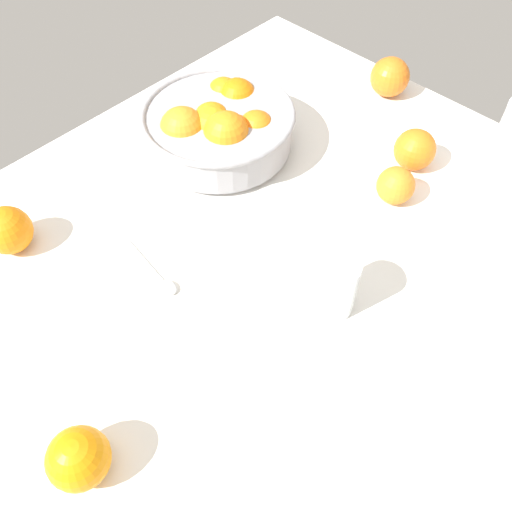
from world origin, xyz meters
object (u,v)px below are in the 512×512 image
at_px(juice_glass, 333,288).
at_px(loose_orange_0, 79,458).
at_px(loose_orange_3, 396,185).
at_px(fruit_bowl, 219,127).
at_px(loose_orange_4, 390,77).
at_px(loose_orange_1, 8,230).
at_px(spoon, 159,275).
at_px(loose_orange_2, 415,150).

bearing_deg(juice_glass, loose_orange_0, 170.55).
bearing_deg(loose_orange_3, juice_glass, -166.26).
xyz_separation_m(fruit_bowl, loose_orange_4, (0.37, -0.13, -0.01)).
relative_size(loose_orange_0, loose_orange_3, 1.17).
bearing_deg(loose_orange_1, juice_glass, -59.19).
relative_size(juice_glass, loose_orange_1, 1.31).
bearing_deg(fruit_bowl, juice_glass, -109.69).
bearing_deg(loose_orange_0, loose_orange_4, 11.47).
height_order(fruit_bowl, loose_orange_3, fruit_bowl).
relative_size(loose_orange_0, loose_orange_4, 0.97).
xyz_separation_m(loose_orange_0, loose_orange_3, (0.67, -0.01, -0.01)).
bearing_deg(spoon, loose_orange_2, -16.05).
xyz_separation_m(fruit_bowl, spoon, (-0.29, -0.15, -0.05)).
relative_size(loose_orange_0, spoon, 0.56).
bearing_deg(loose_orange_1, loose_orange_2, -30.52).
bearing_deg(loose_orange_1, fruit_bowl, -9.89).
relative_size(fruit_bowl, loose_orange_4, 3.54).
xyz_separation_m(fruit_bowl, loose_orange_2, (0.22, -0.30, -0.01)).
bearing_deg(loose_orange_0, juice_glass, -9.45).
xyz_separation_m(juice_glass, loose_orange_0, (-0.41, 0.07, -0.01)).
height_order(loose_orange_4, spoon, loose_orange_4).
xyz_separation_m(loose_orange_0, loose_orange_4, (0.92, 0.19, 0.00)).
height_order(fruit_bowl, loose_orange_2, fruit_bowl).
xyz_separation_m(loose_orange_2, loose_orange_3, (-0.10, -0.03, -0.00)).
bearing_deg(spoon, loose_orange_3, -22.92).
bearing_deg(fruit_bowl, loose_orange_0, -149.82).
relative_size(fruit_bowl, juice_glass, 2.77).
bearing_deg(fruit_bowl, loose_orange_3, -70.14).
bearing_deg(juice_glass, loose_orange_4, 26.58).
height_order(loose_orange_0, loose_orange_3, loose_orange_0).
distance_m(loose_orange_3, loose_orange_4, 0.32).
xyz_separation_m(juice_glass, loose_orange_2, (0.35, 0.09, -0.01)).
relative_size(loose_orange_1, spoon, 0.56).
bearing_deg(loose_orange_3, loose_orange_0, 179.51).
distance_m(loose_orange_1, loose_orange_3, 0.66).
bearing_deg(spoon, juice_glass, -57.45).
height_order(fruit_bowl, juice_glass, fruit_bowl).
xyz_separation_m(loose_orange_2, loose_orange_4, (0.16, 0.17, 0.00)).
relative_size(juice_glass, loose_orange_3, 1.55).
bearing_deg(fruit_bowl, loose_orange_1, 170.11).
distance_m(loose_orange_2, loose_orange_3, 0.10).
distance_m(fruit_bowl, spoon, 0.33).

